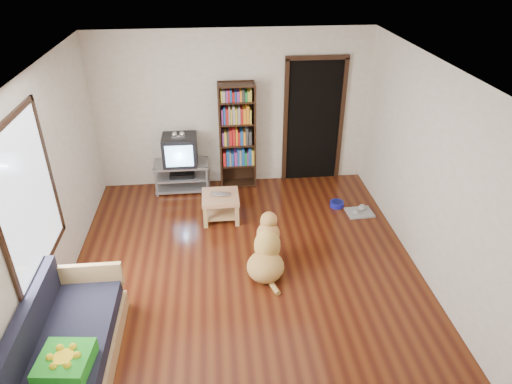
{
  "coord_description": "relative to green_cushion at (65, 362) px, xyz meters",
  "views": [
    {
      "loc": [
        -0.32,
        -4.67,
        3.83
      ],
      "look_at": [
        0.18,
        0.46,
        0.9
      ],
      "focal_mm": 32.0,
      "sensor_mm": 36.0,
      "label": 1
    }
  ],
  "objects": [
    {
      "name": "ground",
      "position": [
        1.75,
        1.73,
        -0.49
      ],
      "size": [
        5.0,
        5.0,
        0.0
      ],
      "primitive_type": "plane",
      "color": "#54230E",
      "rests_on": "ground"
    },
    {
      "name": "coffee_table",
      "position": [
        1.47,
        3.02,
        -0.21
      ],
      "size": [
        0.55,
        0.55,
        0.4
      ],
      "color": "tan",
      "rests_on": "ground"
    },
    {
      "name": "grey_rag",
      "position": [
        3.63,
        2.93,
        -0.48
      ],
      "size": [
        0.42,
        0.34,
        0.03
      ],
      "primitive_type": "cube",
      "rotation": [
        0.0,
        0.0,
        0.06
      ],
      "color": "#9F9F9F",
      "rests_on": "ground"
    },
    {
      "name": "dog_bowl",
      "position": [
        3.33,
        3.18,
        -0.45
      ],
      "size": [
        0.22,
        0.22,
        0.08
      ],
      "primitive_type": "cylinder",
      "color": "#161A9B",
      "rests_on": "ground"
    },
    {
      "name": "doorway",
      "position": [
        3.1,
        4.21,
        0.62
      ],
      "size": [
        1.03,
        0.05,
        2.19
      ],
      "color": "black",
      "rests_on": "wall_back"
    },
    {
      "name": "laptop",
      "position": [
        1.47,
        2.99,
        -0.08
      ],
      "size": [
        0.33,
        0.23,
        0.02
      ],
      "primitive_type": "imported",
      "rotation": [
        0.0,
        0.0,
        -0.14
      ],
      "color": "silver",
      "rests_on": "coffee_table"
    },
    {
      "name": "window",
      "position": [
        -0.48,
        1.23,
        1.01
      ],
      "size": [
        0.03,
        1.46,
        1.7
      ],
      "color": "white",
      "rests_on": "wall_left"
    },
    {
      "name": "crt_tv",
      "position": [
        0.85,
        4.01,
        0.25
      ],
      "size": [
        0.55,
        0.52,
        0.58
      ],
      "color": "black",
      "rests_on": "tv_stand"
    },
    {
      "name": "wall_left",
      "position": [
        -0.5,
        1.73,
        0.81
      ],
      "size": [
        0.0,
        5.0,
        5.0
      ],
      "primitive_type": "plane",
      "rotation": [
        1.57,
        0.0,
        1.57
      ],
      "color": "silver",
      "rests_on": "ground"
    },
    {
      "name": "wall_right",
      "position": [
        4.0,
        1.73,
        0.81
      ],
      "size": [
        0.0,
        5.0,
        5.0
      ],
      "primitive_type": "plane",
      "rotation": [
        1.57,
        0.0,
        -1.57
      ],
      "color": "silver",
      "rests_on": "ground"
    },
    {
      "name": "green_cushion",
      "position": [
        0.0,
        0.0,
        0.0
      ],
      "size": [
        0.49,
        0.49,
        0.15
      ],
      "primitive_type": "cube",
      "rotation": [
        0.0,
        0.0,
        -0.11
      ],
      "color": "green",
      "rests_on": "sofa"
    },
    {
      "name": "ceiling",
      "position": [
        1.75,
        1.73,
        2.11
      ],
      "size": [
        5.0,
        5.0,
        0.0
      ],
      "primitive_type": "plane",
      "rotation": [
        3.14,
        0.0,
        0.0
      ],
      "color": "white",
      "rests_on": "ground"
    },
    {
      "name": "sofa",
      "position": [
        -0.12,
        0.35,
        -0.23
      ],
      "size": [
        0.8,
        1.8,
        0.8
      ],
      "color": "tan",
      "rests_on": "ground"
    },
    {
      "name": "wall_back",
      "position": [
        1.75,
        4.23,
        0.81
      ],
      "size": [
        4.5,
        0.0,
        4.5
      ],
      "primitive_type": "plane",
      "rotation": [
        1.57,
        0.0,
        0.0
      ],
      "color": "silver",
      "rests_on": "ground"
    },
    {
      "name": "bookshelf",
      "position": [
        1.8,
        4.08,
        0.51
      ],
      "size": [
        0.6,
        0.3,
        1.8
      ],
      "color": "black",
      "rests_on": "ground"
    },
    {
      "name": "dog",
      "position": [
        2.02,
        1.72,
        -0.21
      ],
      "size": [
        0.58,
        0.94,
        0.77
      ],
      "color": "tan",
      "rests_on": "ground"
    },
    {
      "name": "wall_front",
      "position": [
        1.75,
        -0.77,
        0.81
      ],
      "size": [
        4.5,
        0.0,
        4.5
      ],
      "primitive_type": "plane",
      "rotation": [
        -1.57,
        0.0,
        0.0
      ],
      "color": "silver",
      "rests_on": "ground"
    },
    {
      "name": "tv_stand",
      "position": [
        0.85,
        3.98,
        -0.23
      ],
      "size": [
        0.9,
        0.45,
        0.5
      ],
      "color": "#99999E",
      "rests_on": "ground"
    }
  ]
}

